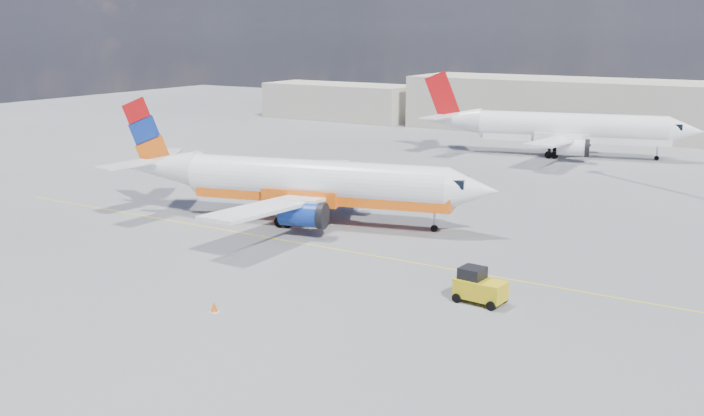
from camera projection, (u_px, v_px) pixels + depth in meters
The scene contains 8 objects.
ground at pixel (330, 263), 53.37m from camera, with size 240.00×240.00×0.00m, color #58585D.
taxi_line at pixel (353, 252), 55.86m from camera, with size 70.00×0.15×0.01m, color yellow.
terminal_main at pixel (645, 110), 112.15m from camera, with size 70.00×14.00×8.00m, color beige.
terminal_annex at pixel (340, 101), 135.38m from camera, with size 26.00×10.00×6.00m, color beige.
main_jet at pixel (305, 182), 63.89m from camera, with size 32.81×25.09×9.91m.
second_jet at pixel (562, 129), 96.49m from camera, with size 33.81×25.88×10.21m.
gse_tug at pixel (479, 287), 45.52m from camera, with size 3.02×2.02×2.05m.
traffic_cone at pixel (214, 307), 44.08m from camera, with size 0.46×0.46×0.64m.
Camera 1 is at (28.04, -42.78, 15.75)m, focal length 40.00 mm.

